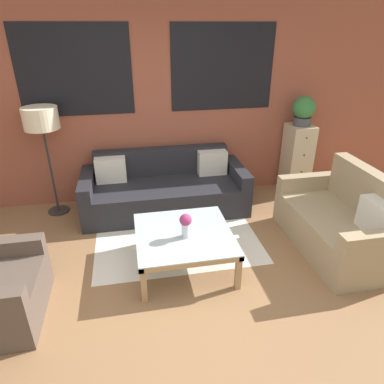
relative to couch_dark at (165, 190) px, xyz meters
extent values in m
plane|color=#8E6642|center=(-0.07, -1.95, -0.28)|extent=(16.00, 16.00, 0.00)
cube|color=brown|center=(-0.07, 0.49, 1.12)|extent=(8.40, 0.08, 2.80)
cube|color=black|center=(-1.02, 0.44, 1.52)|extent=(1.40, 0.01, 1.10)
cube|color=black|center=(0.88, 0.44, 1.52)|extent=(1.40, 0.01, 1.10)
cube|color=silver|center=(0.04, -0.72, -0.27)|extent=(1.91, 1.49, 0.00)
cube|color=#232328|center=(0.00, -0.13, -0.08)|extent=(1.86, 0.72, 0.40)
cube|color=#232328|center=(0.00, 0.31, 0.11)|extent=(1.86, 0.16, 0.78)
cube|color=#232328|center=(-1.01, -0.05, 0.01)|extent=(0.16, 0.88, 0.58)
cube|color=#232328|center=(1.01, -0.05, 0.01)|extent=(0.16, 0.88, 0.58)
cube|color=silver|center=(-0.70, 0.15, 0.29)|extent=(0.40, 0.16, 0.34)
cube|color=beige|center=(0.70, 0.15, 0.29)|extent=(0.40, 0.16, 0.34)
cube|color=tan|center=(1.69, -1.29, -0.07)|extent=(0.64, 1.21, 0.42)
cube|color=tan|center=(2.09, -1.29, 0.18)|extent=(0.16, 1.21, 0.92)
cube|color=tan|center=(1.77, -0.62, 0.03)|extent=(0.80, 0.14, 0.62)
cube|color=tan|center=(1.77, -1.96, 0.03)|extent=(0.80, 0.14, 0.62)
cube|color=silver|center=(1.93, -1.67, 0.31)|extent=(0.16, 0.40, 0.34)
cube|color=brown|center=(-1.61, -1.70, -0.08)|extent=(0.64, 0.59, 0.40)
cube|color=brown|center=(-1.69, -1.34, 0.00)|extent=(0.80, 0.14, 0.56)
cube|color=silver|center=(0.04, -1.30, 0.12)|extent=(0.97, 0.97, 0.01)
cube|color=tan|center=(0.04, -1.76, 0.09)|extent=(0.97, 0.05, 0.05)
cube|color=tan|center=(0.04, -0.83, 0.09)|extent=(0.97, 0.05, 0.05)
cube|color=tan|center=(-0.42, -1.30, 0.09)|extent=(0.05, 0.97, 0.05)
cube|color=tan|center=(0.51, -1.30, 0.09)|extent=(0.05, 0.97, 0.05)
cube|color=tan|center=(-0.41, -1.75, -0.08)|extent=(0.06, 0.05, 0.39)
cube|color=tan|center=(0.49, -1.75, -0.08)|extent=(0.05, 0.05, 0.39)
cube|color=tan|center=(-0.41, -0.85, -0.08)|extent=(0.06, 0.06, 0.39)
cube|color=tan|center=(0.49, -0.85, -0.08)|extent=(0.05, 0.06, 0.39)
cylinder|color=#2D2D2D|center=(-1.46, 0.18, -0.27)|extent=(0.28, 0.28, 0.02)
cylinder|color=#2D2D2D|center=(-1.46, 0.18, 0.31)|extent=(0.03, 0.03, 1.14)
cylinder|color=beige|center=(-1.46, 0.18, 1.02)|extent=(0.42, 0.42, 0.27)
cube|color=#C6B793|center=(2.02, 0.21, 0.23)|extent=(0.35, 0.39, 1.02)
sphere|color=#38332D|center=(2.02, 0.02, 0.62)|extent=(0.02, 0.02, 0.02)
sphere|color=#38332D|center=(2.02, 0.02, 0.36)|extent=(0.02, 0.02, 0.02)
sphere|color=#38332D|center=(2.02, 0.02, 0.11)|extent=(0.02, 0.02, 0.02)
sphere|color=#38332D|center=(2.02, 0.02, -0.15)|extent=(0.02, 0.02, 0.02)
cylinder|color=#47474C|center=(2.02, 0.21, 0.80)|extent=(0.25, 0.25, 0.12)
sphere|color=#387A3D|center=(2.02, 0.21, 1.00)|extent=(0.32, 0.32, 0.32)
cylinder|color=silver|center=(0.05, -1.37, 0.20)|extent=(0.08, 0.08, 0.15)
sphere|color=#9E3366|center=(0.05, -1.37, 0.32)|extent=(0.12, 0.12, 0.12)
camera|label=1|loc=(-0.43, -4.21, 2.04)|focal=32.00mm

